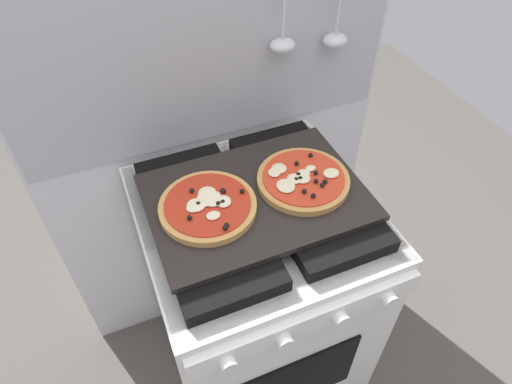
{
  "coord_description": "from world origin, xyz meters",
  "views": [
    {
      "loc": [
        -0.3,
        -0.72,
        1.71
      ],
      "look_at": [
        0.0,
        0.0,
        0.93
      ],
      "focal_mm": 31.26,
      "sensor_mm": 36.0,
      "label": 1
    }
  ],
  "objects": [
    {
      "name": "stove",
      "position": [
        -0.0,
        -0.0,
        0.45
      ],
      "size": [
        0.6,
        0.64,
        0.9
      ],
      "color": "white",
      "rests_on": "ground_plane"
    },
    {
      "name": "kitchen_backsplash",
      "position": [
        0.0,
        0.33,
        0.79
      ],
      "size": [
        1.1,
        0.09,
        1.55
      ],
      "color": "silver",
      "rests_on": "ground_plane"
    },
    {
      "name": "pizza_left",
      "position": [
        -0.13,
        -0.0,
        0.93
      ],
      "size": [
        0.24,
        0.24,
        0.03
      ],
      "color": "tan",
      "rests_on": "baking_tray"
    },
    {
      "name": "ground_plane",
      "position": [
        0.0,
        0.0,
        0.0
      ],
      "size": [
        4.0,
        4.0,
        0.0
      ],
      "primitive_type": "plane",
      "color": "#4C4742"
    },
    {
      "name": "baking_tray",
      "position": [
        0.0,
        0.0,
        0.91
      ],
      "size": [
        0.54,
        0.38,
        0.02
      ],
      "primitive_type": "cube",
      "color": "black",
      "rests_on": "stove"
    },
    {
      "name": "pizza_right",
      "position": [
        0.13,
        -0.01,
        0.93
      ],
      "size": [
        0.24,
        0.24,
        0.03
      ],
      "color": "#C18947",
      "rests_on": "baking_tray"
    }
  ]
}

